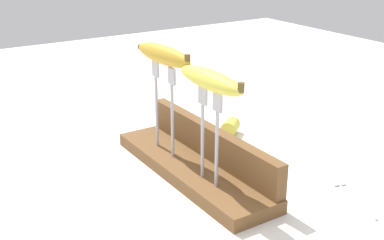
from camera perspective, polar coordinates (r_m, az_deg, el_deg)
name	(u,v)px	position (r m, az deg, el deg)	size (l,w,h in m)	color
ground_plane	(192,175)	(1.12, 0.00, -6.22)	(3.00, 3.00, 0.00)	silver
wooden_board	(192,169)	(1.11, 0.00, -5.54)	(0.47, 0.13, 0.03)	brown
board_backstop	(211,142)	(1.11, 2.17, -2.55)	(0.46, 0.03, 0.07)	brown
fork_stand_left	(164,101)	(1.12, -3.18, 2.21)	(0.10, 0.01, 0.20)	#B2B2B7
fork_stand_right	(210,128)	(0.98, 2.01, -0.92)	(0.08, 0.01, 0.19)	#B2B2B7
banana_raised_left	(163,55)	(1.09, -3.29, 7.39)	(0.20, 0.05, 0.04)	gold
banana_raised_right	(210,80)	(0.95, 2.08, 4.54)	(0.20, 0.04, 0.04)	#DBD147
fork_fallen_near	(347,191)	(1.09, 17.08, -7.65)	(0.17, 0.07, 0.01)	#B2B2B7
banana_chunk_near	(230,127)	(1.33, 4.36, -0.78)	(0.06, 0.07, 0.04)	#DBD147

